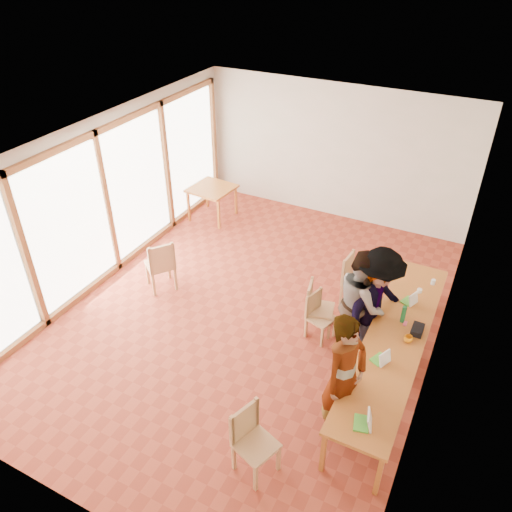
# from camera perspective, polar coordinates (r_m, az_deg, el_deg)

# --- Properties ---
(ground) EXTENTS (8.00, 8.00, 0.00)m
(ground) POSITION_cam_1_polar(r_m,az_deg,el_deg) (8.76, -0.51, -6.42)
(ground) COLOR #9B3A25
(ground) RESTS_ON ground
(wall_back) EXTENTS (6.00, 0.10, 3.00)m
(wall_back) POSITION_cam_1_polar(r_m,az_deg,el_deg) (11.21, 9.08, 11.57)
(wall_back) COLOR beige
(wall_back) RESTS_ON ground
(wall_front) EXTENTS (6.00, 0.10, 3.00)m
(wall_front) POSITION_cam_1_polar(r_m,az_deg,el_deg) (5.53, -21.05, -18.04)
(wall_front) COLOR beige
(wall_front) RESTS_ON ground
(wall_right) EXTENTS (0.10, 8.00, 3.00)m
(wall_right) POSITION_cam_1_polar(r_m,az_deg,el_deg) (7.24, 21.06, -3.85)
(wall_right) COLOR beige
(wall_right) RESTS_ON ground
(window_wall) EXTENTS (0.10, 8.00, 3.00)m
(window_wall) POSITION_cam_1_polar(r_m,az_deg,el_deg) (9.45, -16.82, 6.15)
(window_wall) COLOR white
(window_wall) RESTS_ON ground
(ceiling) EXTENTS (6.00, 8.00, 0.04)m
(ceiling) POSITION_cam_1_polar(r_m,az_deg,el_deg) (7.20, -0.64, 12.29)
(ceiling) COLOR white
(ceiling) RESTS_ON wall_back
(communal_table) EXTENTS (0.80, 4.00, 0.75)m
(communal_table) POSITION_cam_1_polar(r_m,az_deg,el_deg) (7.49, 15.64, -9.20)
(communal_table) COLOR #BC5F29
(communal_table) RESTS_ON ground
(side_table) EXTENTS (0.90, 0.90, 0.75)m
(side_table) POSITION_cam_1_polar(r_m,az_deg,el_deg) (11.30, -5.06, 7.44)
(side_table) COLOR #BC5F29
(side_table) RESTS_ON ground
(chair_near) EXTENTS (0.57, 0.57, 0.51)m
(chair_near) POSITION_cam_1_polar(r_m,az_deg,el_deg) (6.31, -0.67, -19.59)
(chair_near) COLOR tan
(chair_near) RESTS_ON ground
(chair_mid) EXTENTS (0.50, 0.50, 0.48)m
(chair_mid) POSITION_cam_1_polar(r_m,az_deg,el_deg) (8.14, 6.74, -5.26)
(chair_mid) COLOR tan
(chair_mid) RESTS_ON ground
(chair_far) EXTENTS (0.48, 0.48, 0.44)m
(chair_far) POSITION_cam_1_polar(r_m,az_deg,el_deg) (8.07, 7.00, -6.18)
(chair_far) COLOR tan
(chair_far) RESTS_ON ground
(chair_empty) EXTENTS (0.48, 0.48, 0.51)m
(chair_empty) POSITION_cam_1_polar(r_m,az_deg,el_deg) (8.80, 10.94, -2.12)
(chair_empty) COLOR tan
(chair_empty) RESTS_ON ground
(chair_spare) EXTENTS (0.67, 0.67, 0.55)m
(chair_spare) POSITION_cam_1_polar(r_m,az_deg,el_deg) (9.06, -10.80, -0.62)
(chair_spare) COLOR tan
(chair_spare) RESTS_ON ground
(person_near) EXTENTS (0.67, 0.80, 1.88)m
(person_near) POSITION_cam_1_polar(r_m,az_deg,el_deg) (6.49, 10.04, -13.50)
(person_near) COLOR gray
(person_near) RESTS_ON ground
(person_mid) EXTENTS (0.97, 1.08, 1.82)m
(person_mid) POSITION_cam_1_polar(r_m,az_deg,el_deg) (7.68, 11.93, -5.25)
(person_mid) COLOR gray
(person_mid) RESTS_ON ground
(person_far) EXTENTS (1.03, 1.38, 1.90)m
(person_far) POSITION_cam_1_polar(r_m,az_deg,el_deg) (7.62, 13.53, -5.44)
(person_far) COLOR gray
(person_far) RESTS_ON ground
(laptop_near) EXTENTS (0.26, 0.28, 0.20)m
(laptop_near) POSITION_cam_1_polar(r_m,az_deg,el_deg) (6.27, 12.39, -18.00)
(laptop_near) COLOR #54C037
(laptop_near) RESTS_ON communal_table
(laptop_mid) EXTENTS (0.27, 0.28, 0.19)m
(laptop_mid) POSITION_cam_1_polar(r_m,az_deg,el_deg) (7.02, 14.21, -11.32)
(laptop_mid) COLOR #54C037
(laptop_mid) RESTS_ON communal_table
(laptop_far) EXTENTS (0.26, 0.27, 0.19)m
(laptop_far) POSITION_cam_1_polar(r_m,az_deg,el_deg) (8.10, 17.26, -4.84)
(laptop_far) COLOR #54C037
(laptop_far) RESTS_ON communal_table
(yellow_mug) EXTENTS (0.15, 0.15, 0.10)m
(yellow_mug) POSITION_cam_1_polar(r_m,az_deg,el_deg) (7.40, 17.00, -9.06)
(yellow_mug) COLOR orange
(yellow_mug) RESTS_ON communal_table
(green_bottle) EXTENTS (0.07, 0.07, 0.28)m
(green_bottle) POSITION_cam_1_polar(r_m,az_deg,el_deg) (7.66, 16.50, -6.40)
(green_bottle) COLOR #1B6F39
(green_bottle) RESTS_ON communal_table
(clear_glass) EXTENTS (0.07, 0.07, 0.09)m
(clear_glass) POSITION_cam_1_polar(r_m,az_deg,el_deg) (8.62, 19.59, -2.81)
(clear_glass) COLOR silver
(clear_glass) RESTS_ON communal_table
(condiment_cup) EXTENTS (0.08, 0.08, 0.06)m
(condiment_cup) POSITION_cam_1_polar(r_m,az_deg,el_deg) (8.38, 18.18, -3.78)
(condiment_cup) COLOR white
(condiment_cup) RESTS_ON communal_table
(pink_phone) EXTENTS (0.05, 0.10, 0.01)m
(pink_phone) POSITION_cam_1_polar(r_m,az_deg,el_deg) (7.71, 16.68, -7.40)
(pink_phone) COLOR #D84B6D
(pink_phone) RESTS_ON communal_table
(black_pouch) EXTENTS (0.16, 0.26, 0.09)m
(black_pouch) POSITION_cam_1_polar(r_m,az_deg,el_deg) (7.60, 17.96, -8.01)
(black_pouch) COLOR black
(black_pouch) RESTS_ON communal_table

